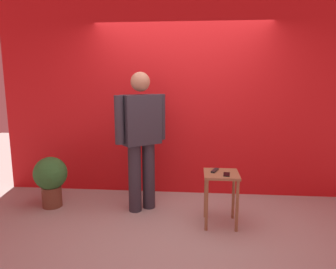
# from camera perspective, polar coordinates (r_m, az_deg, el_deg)

# --- Properties ---
(ground_plane) EXTENTS (12.00, 12.00, 0.00)m
(ground_plane) POSITION_cam_1_polar(r_m,az_deg,el_deg) (3.70, 1.51, -17.30)
(ground_plane) COLOR #9E9991
(back_wall_red) EXTENTS (5.38, 0.12, 3.06)m
(back_wall_red) POSITION_cam_1_polar(r_m,az_deg,el_deg) (4.56, 2.60, 7.94)
(back_wall_red) COLOR red
(back_wall_red) RESTS_ON ground_plane
(standing_person) EXTENTS (0.63, 0.52, 1.80)m
(standing_person) POSITION_cam_1_polar(r_m,az_deg,el_deg) (3.96, -4.99, -0.04)
(standing_person) COLOR #2D2D38
(standing_person) RESTS_ON ground_plane
(side_table) EXTENTS (0.40, 0.40, 0.63)m
(side_table) POSITION_cam_1_polar(r_m,az_deg,el_deg) (3.71, 9.76, -9.06)
(side_table) COLOR olive
(side_table) RESTS_ON ground_plane
(cell_phone) EXTENTS (0.09, 0.15, 0.01)m
(cell_phone) POSITION_cam_1_polar(r_m,az_deg,el_deg) (3.60, 10.77, -7.24)
(cell_phone) COLOR black
(cell_phone) RESTS_ON side_table
(tv_remote) EXTENTS (0.10, 0.17, 0.02)m
(tv_remote) POSITION_cam_1_polar(r_m,az_deg,el_deg) (3.71, 8.63, -6.57)
(tv_remote) COLOR black
(tv_remote) RESTS_ON side_table
(potted_plant) EXTENTS (0.44, 0.44, 0.69)m
(potted_plant) POSITION_cam_1_polar(r_m,az_deg,el_deg) (4.46, -20.84, -7.43)
(potted_plant) COLOR brown
(potted_plant) RESTS_ON ground_plane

